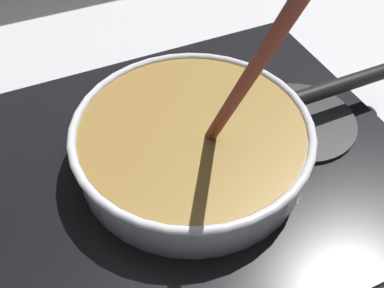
{
  "coord_description": "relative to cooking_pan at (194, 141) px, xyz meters",
  "views": [
    {
      "loc": [
        -0.18,
        -0.15,
        0.45
      ],
      "look_at": [
        -0.02,
        0.19,
        0.04
      ],
      "focal_mm": 41.03,
      "sensor_mm": 36.0,
      "label": 1
    }
  ],
  "objects": [
    {
      "name": "hob_plate",
      "position": [
        -0.0,
        0.0,
        -0.04
      ],
      "size": [
        0.56,
        0.48,
        0.01
      ],
      "primitive_type": "cube",
      "color": "black",
      "rests_on": "ground"
    },
    {
      "name": "burner_ring",
      "position": [
        -0.0,
        0.0,
        -0.03
      ],
      "size": [
        0.21,
        0.21,
        0.01
      ],
      "primitive_type": "torus",
      "color": "#592D0C",
      "rests_on": "hob_plate"
    },
    {
      "name": "spare_burner",
      "position": [
        0.17,
        0.0,
        -0.03
      ],
      "size": [
        0.16,
        0.16,
        0.01
      ],
      "primitive_type": "cylinder",
      "color": "#262628",
      "rests_on": "hob_plate"
    },
    {
      "name": "cooking_pan",
      "position": [
        0.0,
        0.0,
        0.0
      ],
      "size": [
        0.47,
        0.3,
        0.3
      ],
      "color": "silver",
      "rests_on": "hob_plate"
    }
  ]
}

